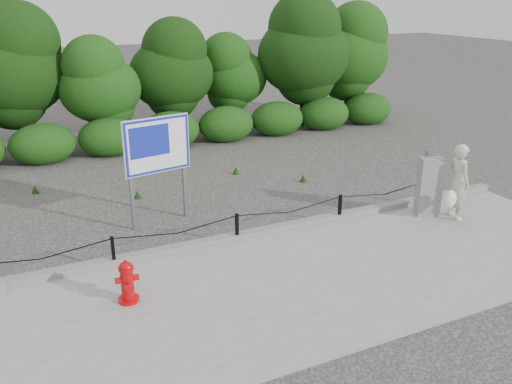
{
  "coord_description": "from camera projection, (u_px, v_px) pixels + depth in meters",
  "views": [
    {
      "loc": [
        -3.98,
        -9.26,
        4.91
      ],
      "look_at": [
        0.53,
        0.2,
        1.0
      ],
      "focal_mm": 38.0,
      "sensor_mm": 36.0,
      "label": 1
    }
  ],
  "objects": [
    {
      "name": "chain_barrier",
      "position": [
        237.0,
        224.0,
        10.99
      ],
      "size": [
        10.06,
        0.06,
        0.6
      ],
      "color": "black",
      "rests_on": "sidewalk"
    },
    {
      "name": "ground",
      "position": [
        237.0,
        244.0,
        11.15
      ],
      "size": [
        90.0,
        90.0,
        0.0
      ],
      "primitive_type": "plane",
      "color": "#2D2B28",
      "rests_on": "ground"
    },
    {
      "name": "utility_cabinet",
      "position": [
        429.0,
        187.0,
        12.2
      ],
      "size": [
        0.58,
        0.45,
        1.49
      ],
      "rotation": [
        0.0,
        0.0,
        -0.34
      ],
      "color": "#959598",
      "rests_on": "sidewalk"
    },
    {
      "name": "pedestrian",
      "position": [
        458.0,
        183.0,
        11.97
      ],
      "size": [
        0.76,
        0.69,
        1.72
      ],
      "rotation": [
        0.0,
        0.0,
        1.4
      ],
      "color": "beige",
      "rests_on": "sidewalk"
    },
    {
      "name": "sidewalk",
      "position": [
        283.0,
        288.0,
        9.45
      ],
      "size": [
        14.0,
        4.0,
        0.08
      ],
      "primitive_type": "cube",
      "color": "gray",
      "rests_on": "ground"
    },
    {
      "name": "treeline",
      "position": [
        154.0,
        66.0,
        18.19
      ],
      "size": [
        20.4,
        3.79,
        4.81
      ],
      "color": "black",
      "rests_on": "ground"
    },
    {
      "name": "curb",
      "position": [
        236.0,
        237.0,
        11.14
      ],
      "size": [
        14.0,
        0.22,
        0.14
      ],
      "primitive_type": "cube",
      "color": "slate",
      "rests_on": "sidewalk"
    },
    {
      "name": "advertising_sign",
      "position": [
        157.0,
        150.0,
        11.56
      ],
      "size": [
        1.5,
        0.37,
        2.42
      ],
      "rotation": [
        0.0,
        0.0,
        0.18
      ],
      "color": "slate",
      "rests_on": "ground"
    },
    {
      "name": "fire_hydrant",
      "position": [
        127.0,
        282.0,
        8.84
      ],
      "size": [
        0.39,
        0.4,
        0.75
      ],
      "rotation": [
        0.0,
        0.0,
        -0.03
      ],
      "color": "#C10709",
      "rests_on": "sidewalk"
    }
  ]
}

